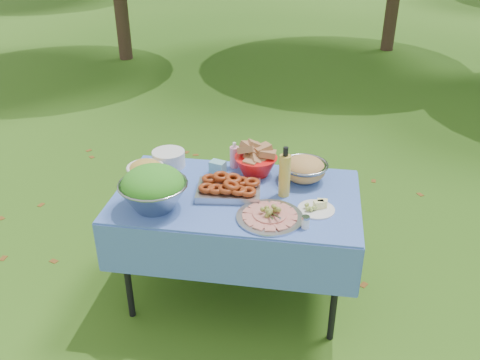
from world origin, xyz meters
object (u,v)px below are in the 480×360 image
Objects in this scene: pasta_bowl_steel at (304,169)px; salad_bowl at (153,188)px; oil_bottle at (285,172)px; plate_stack at (169,159)px; picnic_table at (237,246)px; bread_bowl at (256,161)px; charcuterie_platter at (270,212)px.

salad_bowl is at bearing -150.29° from pasta_bowl_steel.
pasta_bowl_steel is 0.25m from oil_bottle.
pasta_bowl_steel is at bearing -3.43° from plate_stack.
picnic_table is at bearing -30.81° from plate_stack.
oil_bottle is at bearing 19.98° from salad_bowl.
charcuterie_platter is (0.15, -0.51, -0.05)m from bread_bowl.
salad_bowl is 1.80× the size of plate_stack.
plate_stack is at bearing 143.87° from charcuterie_platter.
salad_bowl is (-0.44, -0.22, 0.51)m from picnic_table.
oil_bottle is at bearing 7.52° from picnic_table.
picnic_table is 3.89× the size of charcuterie_platter.
salad_bowl is 0.77m from oil_bottle.
salad_bowl reaches higher than charcuterie_platter.
oil_bottle is (-0.11, -0.21, 0.08)m from pasta_bowl_steel.
pasta_bowl_steel is at bearing 29.71° from salad_bowl.
oil_bottle is at bearing 78.34° from charcuterie_platter.
oil_bottle reaches higher than pasta_bowl_steel.
bread_bowl is 0.93× the size of pasta_bowl_steel.
oil_bottle is (0.28, 0.04, 0.54)m from picnic_table.
pasta_bowl_steel is at bearing 62.83° from oil_bottle.
pasta_bowl_steel is 0.78× the size of charcuterie_platter.
salad_bowl is 0.73m from bread_bowl.
picnic_table is at bearing 27.10° from salad_bowl.
plate_stack is at bearing 161.41° from oil_bottle.
salad_bowl is at bearing -135.63° from bread_bowl.
plate_stack is (-0.07, 0.53, -0.08)m from salad_bowl.
charcuterie_platter reaches higher than picnic_table.
picnic_table is 5.31× the size of bread_bowl.
bread_bowl is 0.73× the size of charcuterie_platter.
oil_bottle is at bearing -117.17° from pasta_bowl_steel.
bread_bowl is 0.87× the size of oil_bottle.
bread_bowl is 0.54m from charcuterie_platter.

